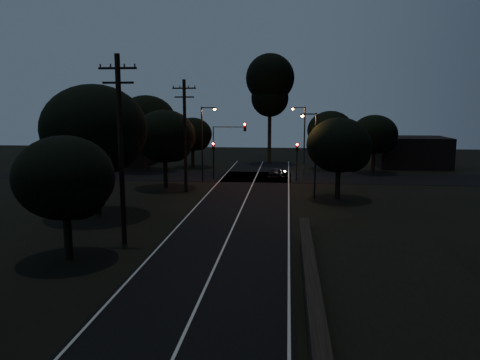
{
  "coord_description": "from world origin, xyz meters",
  "views": [
    {
      "loc": [
        3.6,
        -11.06,
        8.13
      ],
      "look_at": [
        0.0,
        24.0,
        2.5
      ],
      "focal_mm": 35.0,
      "sensor_mm": 36.0,
      "label": 1
    }
  ],
  "objects_px": {
    "signal_mast": "(228,140)",
    "streetlight_b": "(303,136)",
    "signal_left": "(213,154)",
    "utility_pole_mid": "(121,147)",
    "signal_right": "(297,155)",
    "streetlight_a": "(204,139)",
    "tall_pine": "(270,85)",
    "car": "(277,173)",
    "streetlight_c": "(313,149)",
    "utility_pole_far": "(185,134)"
  },
  "relations": [
    {
      "from": "utility_pole_mid",
      "to": "signal_mast",
      "type": "height_order",
      "value": "utility_pole_mid"
    },
    {
      "from": "signal_mast",
      "to": "streetlight_b",
      "type": "bearing_deg",
      "value": 25.99
    },
    {
      "from": "utility_pole_far",
      "to": "signal_left",
      "type": "xyz_separation_m",
      "value": [
        1.4,
        7.99,
        -2.65
      ]
    },
    {
      "from": "streetlight_b",
      "to": "streetlight_a",
      "type": "bearing_deg",
      "value": -150.52
    },
    {
      "from": "streetlight_a",
      "to": "car",
      "type": "bearing_deg",
      "value": 21.48
    },
    {
      "from": "utility_pole_far",
      "to": "tall_pine",
      "type": "bearing_deg",
      "value": 73.07
    },
    {
      "from": "tall_pine",
      "to": "utility_pole_mid",
      "type": "bearing_deg",
      "value": -99.93
    },
    {
      "from": "streetlight_a",
      "to": "car",
      "type": "height_order",
      "value": "streetlight_a"
    },
    {
      "from": "utility_pole_mid",
      "to": "streetlight_c",
      "type": "distance_m",
      "value": 19.15
    },
    {
      "from": "signal_right",
      "to": "car",
      "type": "relative_size",
      "value": 1.14
    },
    {
      "from": "utility_pole_far",
      "to": "car",
      "type": "xyz_separation_m",
      "value": [
        8.39,
        9.03,
        -4.87
      ]
    },
    {
      "from": "signal_mast",
      "to": "streetlight_c",
      "type": "xyz_separation_m",
      "value": [
        8.74,
        -9.99,
        0.01
      ]
    },
    {
      "from": "tall_pine",
      "to": "signal_right",
      "type": "height_order",
      "value": "tall_pine"
    },
    {
      "from": "signal_right",
      "to": "signal_mast",
      "type": "height_order",
      "value": "signal_mast"
    },
    {
      "from": "utility_pole_mid",
      "to": "tall_pine",
      "type": "distance_m",
      "value": 40.95
    },
    {
      "from": "signal_left",
      "to": "utility_pole_mid",
      "type": "bearing_deg",
      "value": -93.21
    },
    {
      "from": "signal_left",
      "to": "car",
      "type": "bearing_deg",
      "value": 8.47
    },
    {
      "from": "signal_right",
      "to": "signal_mast",
      "type": "distance_m",
      "value": 7.66
    },
    {
      "from": "streetlight_a",
      "to": "streetlight_c",
      "type": "distance_m",
      "value": 13.72
    },
    {
      "from": "utility_pole_mid",
      "to": "streetlight_c",
      "type": "relative_size",
      "value": 1.47
    },
    {
      "from": "streetlight_a",
      "to": "streetlight_b",
      "type": "relative_size",
      "value": 1.0
    },
    {
      "from": "signal_left",
      "to": "signal_mast",
      "type": "bearing_deg",
      "value": 0.13
    },
    {
      "from": "signal_right",
      "to": "streetlight_a",
      "type": "bearing_deg",
      "value": -168.66
    },
    {
      "from": "tall_pine",
      "to": "streetlight_a",
      "type": "xyz_separation_m",
      "value": [
        -6.31,
        -17.0,
        -6.35
      ]
    },
    {
      "from": "utility_pole_far",
      "to": "streetlight_b",
      "type": "bearing_deg",
      "value": 46.7
    },
    {
      "from": "utility_pole_mid",
      "to": "tall_pine",
      "type": "height_order",
      "value": "tall_pine"
    },
    {
      "from": "streetlight_a",
      "to": "streetlight_b",
      "type": "height_order",
      "value": "same"
    },
    {
      "from": "utility_pole_mid",
      "to": "streetlight_c",
      "type": "bearing_deg",
      "value": 51.74
    },
    {
      "from": "utility_pole_far",
      "to": "car",
      "type": "relative_size",
      "value": 2.91
    },
    {
      "from": "tall_pine",
      "to": "car",
      "type": "bearing_deg",
      "value": -84.33
    },
    {
      "from": "utility_pole_mid",
      "to": "utility_pole_far",
      "type": "xyz_separation_m",
      "value": [
        0.0,
        17.0,
        -0.25
      ]
    },
    {
      "from": "streetlight_b",
      "to": "streetlight_c",
      "type": "xyz_separation_m",
      "value": [
        0.52,
        -14.0,
        -0.29
      ]
    },
    {
      "from": "utility_pole_mid",
      "to": "signal_mast",
      "type": "distance_m",
      "value": 25.22
    },
    {
      "from": "signal_left",
      "to": "streetlight_c",
      "type": "bearing_deg",
      "value": -43.76
    },
    {
      "from": "signal_left",
      "to": "tall_pine",
      "type": "bearing_deg",
      "value": 69.54
    },
    {
      "from": "utility_pole_mid",
      "to": "car",
      "type": "xyz_separation_m",
      "value": [
        8.39,
        26.03,
        -5.12
      ]
    },
    {
      "from": "signal_mast",
      "to": "streetlight_b",
      "type": "xyz_separation_m",
      "value": [
        8.22,
        4.01,
        0.3
      ]
    },
    {
      "from": "utility_pole_mid",
      "to": "signal_right",
      "type": "distance_m",
      "value": 27.3
    },
    {
      "from": "utility_pole_far",
      "to": "signal_left",
      "type": "height_order",
      "value": "utility_pole_far"
    },
    {
      "from": "tall_pine",
      "to": "streetlight_b",
      "type": "xyz_separation_m",
      "value": [
        4.31,
        -11.0,
        -6.35
      ]
    },
    {
      "from": "car",
      "to": "signal_left",
      "type": "bearing_deg",
      "value": 19.54
    },
    {
      "from": "signal_mast",
      "to": "streetlight_c",
      "type": "bearing_deg",
      "value": -48.81
    },
    {
      "from": "utility_pole_far",
      "to": "signal_right",
      "type": "relative_size",
      "value": 2.56
    },
    {
      "from": "signal_mast",
      "to": "streetlight_c",
      "type": "height_order",
      "value": "streetlight_c"
    },
    {
      "from": "streetlight_a",
      "to": "car",
      "type": "distance_m",
      "value": 9.19
    },
    {
      "from": "signal_right",
      "to": "streetlight_c",
      "type": "height_order",
      "value": "streetlight_c"
    },
    {
      "from": "signal_right",
      "to": "streetlight_c",
      "type": "bearing_deg",
      "value": -82.98
    },
    {
      "from": "utility_pole_far",
      "to": "signal_mast",
      "type": "relative_size",
      "value": 1.68
    },
    {
      "from": "utility_pole_mid",
      "to": "signal_left",
      "type": "distance_m",
      "value": 25.19
    },
    {
      "from": "utility_pole_mid",
      "to": "streetlight_a",
      "type": "height_order",
      "value": "utility_pole_mid"
    }
  ]
}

